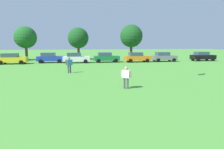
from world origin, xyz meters
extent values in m
plane|color=#4C9338|center=(0.00, 30.00, 0.00)|extent=(160.00, 160.00, 0.00)
cylinder|color=#4C4C51|center=(5.23, 14.00, 0.39)|extent=(0.14, 0.14, 0.77)
cylinder|color=#4C4C51|center=(5.03, 14.12, 0.39)|extent=(0.14, 0.14, 0.77)
cube|color=white|center=(5.13, 14.06, 1.05)|extent=(0.59, 0.51, 0.55)
cylinder|color=tan|center=(5.40, 13.90, 1.06)|extent=(0.11, 0.11, 0.51)
cylinder|color=tan|center=(4.85, 14.22, 1.06)|extent=(0.11, 0.11, 0.51)
sphere|color=tan|center=(5.13, 14.06, 1.46)|extent=(0.24, 0.24, 0.24)
cylinder|color=#4C4C51|center=(1.00, 22.55, 0.42)|extent=(0.16, 0.16, 0.84)
cylinder|color=#4C4C51|center=(0.78, 22.42, 0.42)|extent=(0.16, 0.16, 0.84)
cube|color=#337FCC|center=(0.89, 22.49, 1.14)|extent=(0.64, 0.56, 0.60)
cylinder|color=#936B4C|center=(1.19, 22.67, 1.16)|extent=(0.12, 0.12, 0.56)
cylinder|color=#936B4C|center=(0.59, 22.30, 1.16)|extent=(0.12, 0.12, 0.56)
sphere|color=#936B4C|center=(0.89, 22.49, 1.59)|extent=(0.26, 0.26, 0.26)
cube|color=yellow|center=(-8.19, 33.70, 0.70)|extent=(4.30, 1.80, 0.76)
cube|color=#334756|center=(-8.53, 33.70, 1.38)|extent=(2.24, 1.58, 0.60)
cylinder|color=black|center=(-6.73, 34.60, 0.32)|extent=(0.64, 0.22, 0.64)
cylinder|color=black|center=(-6.73, 32.80, 0.32)|extent=(0.64, 0.22, 0.64)
cylinder|color=black|center=(-9.65, 34.60, 0.32)|extent=(0.64, 0.22, 0.64)
cylinder|color=black|center=(-9.65, 32.80, 0.32)|extent=(0.64, 0.22, 0.64)
cube|color=#1E38AD|center=(-2.61, 34.85, 0.70)|extent=(4.30, 1.80, 0.76)
cube|color=#334756|center=(-2.95, 34.85, 1.38)|extent=(2.24, 1.58, 0.60)
cylinder|color=black|center=(-1.15, 35.75, 0.32)|extent=(0.64, 0.22, 0.64)
cylinder|color=black|center=(-1.15, 33.95, 0.32)|extent=(0.64, 0.22, 0.64)
cylinder|color=black|center=(-4.07, 35.75, 0.32)|extent=(0.64, 0.22, 0.64)
cylinder|color=black|center=(-4.07, 33.95, 0.32)|extent=(0.64, 0.22, 0.64)
cube|color=white|center=(1.60, 33.79, 0.70)|extent=(4.30, 1.80, 0.76)
cube|color=#334756|center=(1.25, 33.79, 1.38)|extent=(2.24, 1.58, 0.60)
cylinder|color=black|center=(3.06, 34.69, 0.32)|extent=(0.64, 0.22, 0.64)
cylinder|color=black|center=(3.06, 32.89, 0.32)|extent=(0.64, 0.22, 0.64)
cylinder|color=black|center=(0.13, 34.69, 0.32)|extent=(0.64, 0.22, 0.64)
cylinder|color=black|center=(0.13, 32.89, 0.32)|extent=(0.64, 0.22, 0.64)
cube|color=#196B38|center=(6.68, 34.12, 0.70)|extent=(4.30, 1.80, 0.76)
cube|color=#334756|center=(6.34, 34.12, 1.38)|extent=(2.24, 1.58, 0.60)
cylinder|color=black|center=(8.14, 35.02, 0.32)|extent=(0.64, 0.22, 0.64)
cylinder|color=black|center=(8.14, 33.22, 0.32)|extent=(0.64, 0.22, 0.64)
cylinder|color=black|center=(5.22, 35.02, 0.32)|extent=(0.64, 0.22, 0.64)
cylinder|color=black|center=(5.22, 33.22, 0.32)|extent=(0.64, 0.22, 0.64)
cube|color=orange|center=(11.97, 33.54, 0.70)|extent=(4.30, 1.80, 0.76)
cube|color=#334756|center=(11.62, 33.54, 1.38)|extent=(2.24, 1.58, 0.60)
cylinder|color=black|center=(13.43, 34.44, 0.32)|extent=(0.64, 0.22, 0.64)
cylinder|color=black|center=(13.43, 32.64, 0.32)|extent=(0.64, 0.22, 0.64)
cylinder|color=black|center=(10.50, 34.44, 0.32)|extent=(0.64, 0.22, 0.64)
cylinder|color=black|center=(10.50, 32.64, 0.32)|extent=(0.64, 0.22, 0.64)
cube|color=slate|center=(16.96, 33.75, 0.70)|extent=(4.30, 1.80, 0.76)
cube|color=#334756|center=(16.62, 33.75, 1.38)|extent=(2.24, 1.58, 0.60)
cylinder|color=black|center=(18.42, 34.65, 0.32)|extent=(0.64, 0.22, 0.64)
cylinder|color=black|center=(18.42, 32.85, 0.32)|extent=(0.64, 0.22, 0.64)
cylinder|color=black|center=(15.50, 34.65, 0.32)|extent=(0.64, 0.22, 0.64)
cylinder|color=black|center=(15.50, 32.85, 0.32)|extent=(0.64, 0.22, 0.64)
cube|color=black|center=(24.70, 33.95, 0.70)|extent=(4.30, 1.80, 0.76)
cube|color=#334756|center=(24.36, 33.95, 1.38)|extent=(2.24, 1.58, 0.60)
cylinder|color=black|center=(26.16, 34.85, 0.32)|extent=(0.64, 0.22, 0.64)
cylinder|color=black|center=(26.16, 33.05, 0.32)|extent=(0.64, 0.22, 0.64)
cylinder|color=black|center=(23.24, 34.85, 0.32)|extent=(0.64, 0.22, 0.64)
cylinder|color=black|center=(23.24, 33.05, 0.32)|extent=(0.64, 0.22, 0.64)
cylinder|color=brown|center=(-7.72, 40.55, 1.29)|extent=(0.48, 0.48, 2.59)
sphere|color=#1E5B23|center=(-7.72, 40.55, 4.32)|extent=(4.09, 4.09, 4.09)
cylinder|color=brown|center=(2.02, 40.41, 1.27)|extent=(0.47, 0.47, 2.54)
sphere|color=#194C1E|center=(2.02, 40.41, 4.25)|extent=(4.02, 4.02, 4.02)
cylinder|color=brown|center=(12.22, 38.60, 1.38)|extent=(0.51, 0.51, 2.77)
sphere|color=#194C1E|center=(12.22, 38.60, 4.63)|extent=(4.37, 4.37, 4.37)
camera|label=1|loc=(1.81, 0.79, 3.15)|focal=31.65mm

